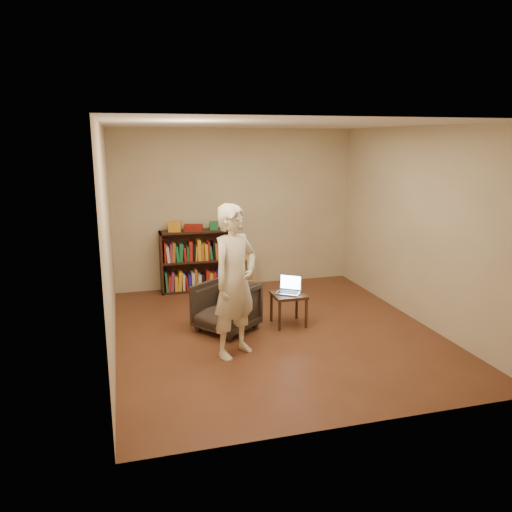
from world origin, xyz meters
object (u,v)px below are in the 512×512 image
object	(u,v)px
stool	(243,262)
bookshelf	(198,264)
laptop	(289,288)
person	(235,281)
side_table	(289,299)
armchair	(226,307)

from	to	relation	value
stool	bookshelf	bearing A→B (deg)	175.12
stool	laptop	distance (m)	1.79
laptop	person	distance (m)	1.27
person	side_table	bearing A→B (deg)	4.80
stool	laptop	world-z (taller)	laptop
armchair	side_table	xyz separation A→B (m)	(0.85, -0.02, 0.04)
side_table	person	xyz separation A→B (m)	(-0.90, -0.73, 0.52)
stool	laptop	xyz separation A→B (m)	(0.19, -1.78, 0.05)
laptop	person	world-z (taller)	person
bookshelf	stool	distance (m)	0.75
laptop	person	bearing A→B (deg)	-104.59
bookshelf	laptop	world-z (taller)	bookshelf
stool	laptop	size ratio (longest dim) A/B	1.41
side_table	armchair	bearing A→B (deg)	178.56
stool	side_table	size ratio (longest dim) A/B	1.25
stool	side_table	bearing A→B (deg)	-84.66
stool	armchair	size ratio (longest dim) A/B	0.78
laptop	side_table	bearing A→B (deg)	-80.23
side_table	person	distance (m)	1.27
bookshelf	laptop	bearing A→B (deg)	-62.93
stool	person	distance (m)	2.70
bookshelf	person	distance (m)	2.66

